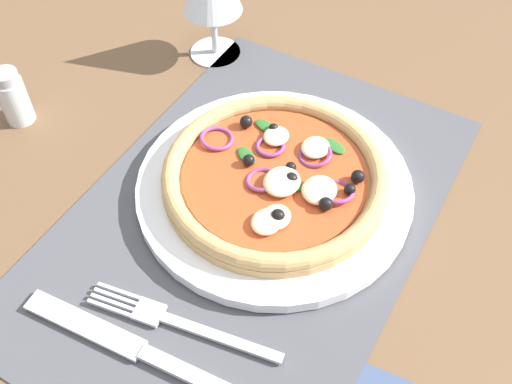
# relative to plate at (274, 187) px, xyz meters

# --- Properties ---
(ground_plane) EXTENTS (1.90, 1.40, 0.02)m
(ground_plane) POSITION_rel_plate_xyz_m (-0.04, 0.01, -0.02)
(ground_plane) COLOR brown
(placemat) EXTENTS (0.49, 0.32, 0.00)m
(placemat) POSITION_rel_plate_xyz_m (-0.04, 0.01, -0.01)
(placemat) COLOR #4C4C51
(placemat) RESTS_ON ground_plane
(plate) EXTENTS (0.28, 0.28, 0.01)m
(plate) POSITION_rel_plate_xyz_m (0.00, 0.00, 0.00)
(plate) COLOR white
(plate) RESTS_ON placemat
(pizza) EXTENTS (0.23, 0.23, 0.03)m
(pizza) POSITION_rel_plate_xyz_m (0.00, -0.00, 0.02)
(pizza) COLOR tan
(pizza) RESTS_ON plate
(fork) EXTENTS (0.04, 0.18, 0.00)m
(fork) POSITION_rel_plate_xyz_m (-0.17, 0.00, -0.00)
(fork) COLOR silver
(fork) RESTS_ON placemat
(knife) EXTENTS (0.03, 0.20, 0.01)m
(knife) POSITION_rel_plate_xyz_m (-0.21, 0.03, -0.00)
(knife) COLOR silver
(knife) RESTS_ON placemat
(pepper_shaker) EXTENTS (0.03, 0.03, 0.07)m
(pepper_shaker) POSITION_rel_plate_xyz_m (-0.05, 0.31, 0.02)
(pepper_shaker) COLOR silver
(pepper_shaker) RESTS_ON ground_plane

